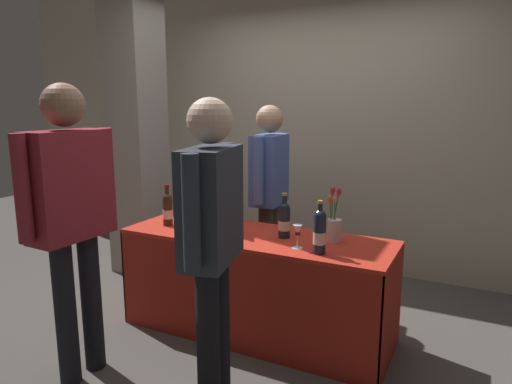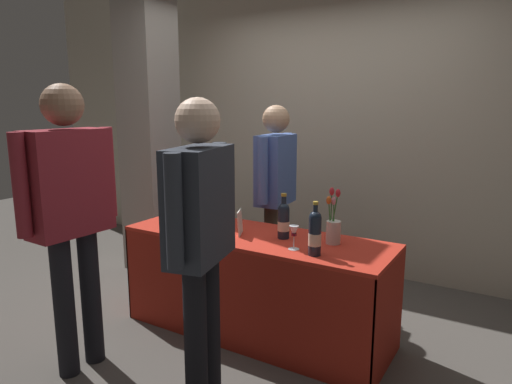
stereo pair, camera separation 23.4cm
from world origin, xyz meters
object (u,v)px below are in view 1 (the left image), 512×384
concrete_pillar (134,86)px  wine_glass_mid (298,232)px  featured_wine_bottle (199,205)px  flower_vase (334,225)px  vendor_presenter (269,185)px  tasting_table (256,266)px  display_bottle_0 (284,219)px  wine_glass_near_vendor (212,215)px  taster_foreground_right (212,228)px

concrete_pillar → wine_glass_mid: bearing=-22.2°
featured_wine_bottle → flower_vase: (1.07, -0.02, -0.02)m
vendor_presenter → tasting_table: bearing=12.7°
featured_wine_bottle → flower_vase: 1.07m
concrete_pillar → display_bottle_0: (1.78, -0.62, -0.92)m
concrete_pillar → flower_vase: (2.10, -0.55, -0.93)m
concrete_pillar → wine_glass_mid: size_ratio=23.33×
display_bottle_0 → wine_glass_near_vendor: 0.55m
wine_glass_mid → flower_vase: size_ratio=0.42×
flower_vase → display_bottle_0: bearing=-168.9°
flower_vase → taster_foreground_right: bearing=-111.9°
featured_wine_bottle → wine_glass_near_vendor: (0.19, -0.11, -0.03)m
featured_wine_bottle → wine_glass_mid: 0.95m
featured_wine_bottle → taster_foreground_right: taster_foreground_right is taller
wine_glass_mid → taster_foreground_right: bearing=-107.0°
tasting_table → display_bottle_0: display_bottle_0 is taller
tasting_table → display_bottle_0: 0.40m
wine_glass_near_vendor → taster_foreground_right: bearing=-57.8°
tasting_table → wine_glass_near_vendor: (-0.35, 0.00, 0.33)m
wine_glass_mid → taster_foreground_right: 0.71m
featured_wine_bottle → wine_glass_near_vendor: 0.22m
display_bottle_0 → flower_vase: 0.33m
wine_glass_near_vendor → flower_vase: 0.88m
flower_vase → concrete_pillar: bearing=165.3°
tasting_table → taster_foreground_right: taster_foreground_right is taller
display_bottle_0 → concrete_pillar: bearing=160.9°
tasting_table → vendor_presenter: bearing=107.5°
concrete_pillar → vendor_presenter: size_ratio=2.21×
tasting_table → concrete_pillar: bearing=157.8°
flower_vase → vendor_presenter: bearing=142.9°
featured_wine_bottle → taster_foreground_right: 1.17m
flower_vase → taster_foreground_right: taster_foreground_right is taller
wine_glass_near_vendor → taster_foreground_right: (0.51, -0.82, 0.17)m
flower_vase → tasting_table: bearing=-169.9°
tasting_table → wine_glass_near_vendor: 0.48m
flower_vase → taster_foreground_right: 0.99m
featured_wine_bottle → display_bottle_0: bearing=-6.8°
tasting_table → wine_glass_mid: wine_glass_mid is taller
featured_wine_bottle → display_bottle_0: 0.75m
wine_glass_near_vendor → taster_foreground_right: 0.98m
concrete_pillar → wine_glass_mid: concrete_pillar is taller
concrete_pillar → vendor_presenter: (1.38, -0.00, -0.82)m
wine_glass_near_vendor → vendor_presenter: vendor_presenter is taller
tasting_table → wine_glass_mid: bearing=-22.1°
concrete_pillar → wine_glass_mid: (1.94, -0.79, -0.94)m
taster_foreground_right → vendor_presenter: bearing=0.8°
tasting_table → wine_glass_near_vendor: bearing=179.3°
wine_glass_mid → display_bottle_0: bearing=133.2°
tasting_table → vendor_presenter: 0.81m
concrete_pillar → tasting_table: size_ratio=1.88×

